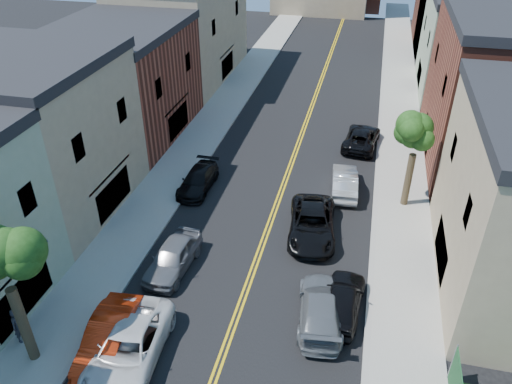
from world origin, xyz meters
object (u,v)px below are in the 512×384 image
Objects in this scene: white_pickup at (128,348)px; pedestrian_left at (19,325)px; red_sedan at (109,336)px; grey_car_left at (173,257)px; black_suv_lane at (312,224)px; silver_car_right at (345,182)px; dark_car_right_far at (362,138)px; black_car_left at (198,180)px; grey_car_right at (321,308)px; black_car_right at (343,300)px.

white_pickup is 5.15m from pedestrian_left.
red_sedan is at bearing -72.28° from pedestrian_left.
black_suv_lane is at bearing 38.36° from grey_car_left.
pedestrian_left is (-11.54, -10.86, 0.26)m from black_suv_lane.
silver_car_right is at bearing 54.06° from grey_car_left.
grey_car_left reaches higher than dark_car_right_far.
silver_car_right is at bearing 54.59° from red_sedan.
grey_car_left is at bearing 77.00° from red_sedan.
black_car_left is 13.54m from dark_car_right_far.
dark_car_right_far is at bearing 41.22° from black_car_left.
grey_car_right reaches higher than black_car_left.
white_pickup is 1.14× the size of grey_car_right.
pedestrian_left is (-5.15, -0.11, 0.24)m from white_pickup.
red_sedan is 0.93× the size of grey_car_right.
pedestrian_left reaches higher than black_car_right.
pedestrian_left is at bearing 25.34° from black_car_right.
white_pickup reaches higher than grey_car_right.
red_sedan is at bearing 17.49° from grey_car_right.
dark_car_right_far is (8.94, 16.77, -0.07)m from grey_car_left.
black_suv_lane is at bearing 55.13° from white_pickup.
black_car_right is at bearing -74.81° from black_suv_lane.
pedestrian_left is (-12.99, -16.06, 0.30)m from silver_car_right.
dark_car_right_far is at bearing -101.00° from silver_car_right.
white_pickup is 1.03× the size of black_suv_lane.
black_suv_lane reaches higher than red_sedan.
black_suv_lane reaches higher than grey_car_right.
black_car_left is at bearing -52.36° from grey_car_right.
silver_car_right is (0.15, 11.64, 0.01)m from grey_car_right.
red_sedan is at bearing 30.10° from black_car_right.
silver_car_right is at bearing -96.98° from grey_car_right.
pedestrian_left reaches higher than dark_car_right_far.
black_car_right is 0.79× the size of black_suv_lane.
grey_car_left is at bearing -1.98° from black_car_right.
black_suv_lane reaches higher than grey_car_left.
grey_car_right is at bearing 93.58° from dark_car_right_far.
grey_car_left is at bearing 68.24° from dark_car_right_far.
grey_car_right is (8.06, -1.81, -0.04)m from grey_car_left.
red_sedan is 1.04× the size of black_car_left.
red_sedan is 0.84× the size of black_suv_lane.
black_suv_lane is at bearing 48.55° from red_sedan.
white_pickup reaches higher than black_suv_lane.
red_sedan is 1.20m from white_pickup.
silver_car_right is 0.88× the size of dark_car_right_far.
red_sedan is 5.74m from grey_car_left.
silver_car_right reaches higher than black_car_left.
grey_car_right is (9.39, -9.76, 0.08)m from black_car_left.
red_sedan is 17.92m from silver_car_right.
silver_car_right reaches higher than dark_car_right_far.
black_suv_lane is (-1.45, -5.20, 0.03)m from silver_car_right.
black_car_left is 0.89× the size of dark_car_right_far.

